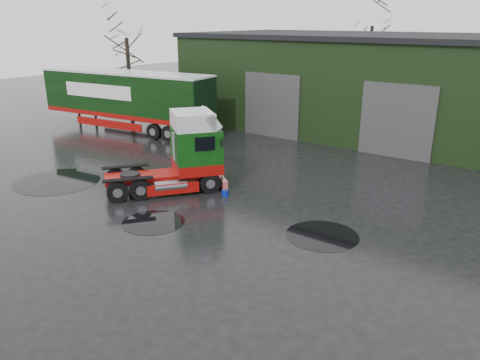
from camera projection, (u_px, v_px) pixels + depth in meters
The scene contains 10 objects.
ground at pixel (201, 237), 16.34m from camera, with size 100.00×100.00×0.00m, color black.
warehouse at pixel (431, 87), 29.47m from camera, with size 32.40×12.40×6.30m.
hero_tractor at pixel (160, 152), 20.28m from camera, with size 2.39×5.64×3.50m, color #0B3A0B, non-canonical shape.
trailer_left at pixel (126, 101), 31.25m from camera, with size 2.63×12.87×4.00m, color silver, non-canonical shape.
wash_bucket at pixel (225, 193), 20.12m from camera, with size 0.29×0.29×0.28m, color #071DA1.
tree_left at pixel (128, 62), 33.57m from camera, with size 4.40×4.40×8.50m, color black, non-canonical shape.
tree_back_a at pixel (370, 48), 41.03m from camera, with size 4.40×4.40×9.50m, color black, non-canonical shape.
puddle_0 at pixel (154, 222), 17.55m from camera, with size 2.36×2.36×0.01m, color black.
puddle_1 at pixel (322, 235), 16.47m from camera, with size 2.59×2.59×0.01m, color black.
puddle_2 at pixel (57, 181), 21.94m from camera, with size 3.92×3.92×0.01m, color black.
Camera 1 is at (9.81, -11.14, 7.25)m, focal length 35.00 mm.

